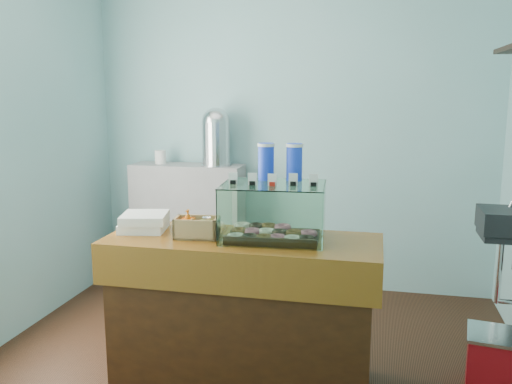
% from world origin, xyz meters
% --- Properties ---
extents(ground, '(3.50, 3.50, 0.00)m').
position_xyz_m(ground, '(0.00, 0.00, 0.00)').
color(ground, black).
rests_on(ground, ground).
extents(room_shell, '(3.54, 3.04, 2.82)m').
position_xyz_m(room_shell, '(0.03, 0.01, 1.71)').
color(room_shell, '#7CB3B5').
rests_on(room_shell, ground).
extents(counter, '(1.60, 0.60, 0.90)m').
position_xyz_m(counter, '(0.00, -0.25, 0.46)').
color(counter, '#3D1E0B').
rests_on(counter, ground).
extents(back_shelf, '(1.00, 0.32, 1.10)m').
position_xyz_m(back_shelf, '(-0.90, 1.32, 0.55)').
color(back_shelf, gray).
rests_on(back_shelf, ground).
extents(display_case, '(0.62, 0.47, 0.54)m').
position_xyz_m(display_case, '(0.17, -0.19, 1.07)').
color(display_case, '#371B10').
rests_on(display_case, counter).
extents(condiment_crate, '(0.27, 0.18, 0.16)m').
position_xyz_m(condiment_crate, '(-0.27, -0.29, 0.96)').
color(condiment_crate, tan).
rests_on(condiment_crate, counter).
extents(pastry_boxes, '(0.33, 0.32, 0.11)m').
position_xyz_m(pastry_boxes, '(-0.63, -0.21, 0.95)').
color(pastry_boxes, white).
rests_on(pastry_boxes, counter).
extents(coffee_urn, '(0.27, 0.27, 0.50)m').
position_xyz_m(coffee_urn, '(-0.63, 1.31, 1.36)').
color(coffee_urn, silver).
rests_on(coffee_urn, back_shelf).
extents(red_cooler, '(0.46, 0.38, 0.36)m').
position_xyz_m(red_cooler, '(1.51, -0.05, 0.18)').
color(red_cooler, red).
rests_on(red_cooler, ground).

